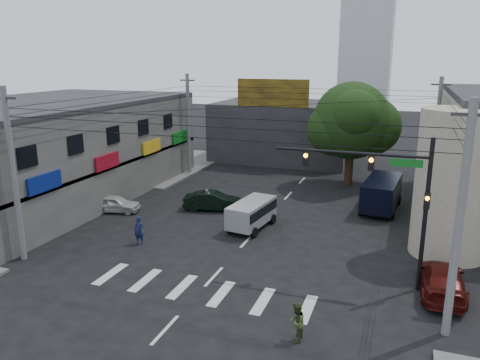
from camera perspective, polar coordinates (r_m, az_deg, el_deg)
The scene contains 19 objects.
ground at distance 26.24m, azimuth -0.61°, elevation -8.97°, with size 160.00×160.00×0.00m, color black.
sidewalk_far_left at distance 49.49m, azimuth -12.97°, elevation 2.07°, with size 16.00×16.00×0.15m, color #514F4C.
building_left at distance 39.51m, azimuth -22.63°, elevation 3.28°, with size 14.00×24.00×7.00m, color #464441.
corner_column at distance 27.43m, azimuth 24.62°, elevation -0.44°, with size 4.00×4.00×8.00m, color gray.
building_far at distance 50.65m, azimuth 5.45°, elevation 6.03°, with size 14.00×10.00×6.00m, color #232326.
billboard at distance 45.47m, azimuth 4.00°, elevation 10.54°, with size 7.00×0.30×2.60m, color olive.
street_tree at distance 40.09m, azimuth 13.45°, elevation 7.01°, with size 6.40×6.40×8.70m.
traffic_gantry at distance 22.26m, azimuth 17.63°, elevation -0.83°, with size 7.10×0.35×7.20m.
utility_pole_near_left at distance 26.79m, azimuth -25.85°, elevation 0.41°, with size 0.32×0.32×9.20m, color #59595B.
utility_pole_near_right at distance 19.08m, azimuth 25.13°, elevation -4.82°, with size 0.32×0.32×9.20m, color #59595B.
utility_pole_far_left at distance 43.32m, azimuth -6.30°, elevation 6.70°, with size 0.32×0.32×9.20m, color #59595B.
utility_pole_far_right at distance 39.03m, azimuth 22.73°, elevation 4.79°, with size 0.32×0.32×9.20m, color #59595B.
dark_sedan at distance 33.35m, azimuth -3.36°, elevation -2.54°, with size 4.32×2.41×1.35m, color black.
white_compact at distance 34.05m, azimuth -14.99°, elevation -2.81°, with size 3.72×2.20×1.19m, color #B7B7B3.
maroon_sedan at distance 23.73m, azimuth 23.42°, elevation -11.12°, with size 2.00×4.72×1.36m, color #420B09.
silver_minivan at distance 29.70m, azimuth 1.44°, elevation -4.29°, with size 2.25×4.27×1.75m, color #9EA0A6, non-canonical shape.
navy_van at distance 34.74m, azimuth 16.87°, elevation -1.70°, with size 2.59×5.75×2.24m, color black, non-canonical shape.
traffic_officer at distance 27.83m, azimuth -12.20°, elevation -6.05°, with size 0.62×0.43×1.67m, color #121940.
pedestrian_olive at distance 18.64m, azimuth 6.88°, elevation -16.85°, with size 0.61×0.78×1.59m, color #34451F.
Camera 1 is at (8.42, -22.53, 10.49)m, focal length 35.00 mm.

